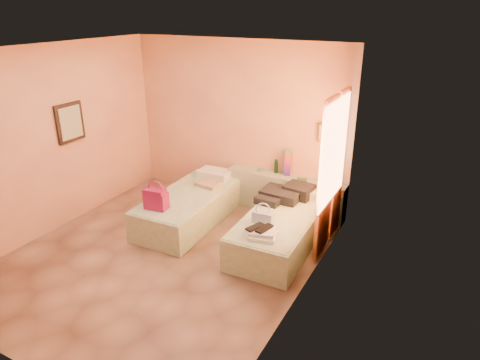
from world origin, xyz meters
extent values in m
plane|color=tan|center=(0.00, 0.00, 0.00)|extent=(4.50, 4.50, 0.00)
cube|color=#F1B480|center=(0.00, 2.25, 1.40)|extent=(4.00, 0.02, 2.80)
cube|color=#F1B480|center=(-2.00, 0.00, 1.40)|extent=(0.02, 4.50, 2.80)
cube|color=#F1B480|center=(2.00, 0.00, 1.40)|extent=(0.02, 4.50, 2.80)
cube|color=white|center=(0.00, 0.00, 2.80)|extent=(4.00, 4.50, 0.02)
cube|color=#FFD59E|center=(1.98, 1.25, 1.50)|extent=(0.02, 1.10, 1.40)
cube|color=orange|center=(1.94, 1.10, 1.15)|extent=(0.05, 0.55, 2.20)
cube|color=orange|center=(1.94, 1.70, 1.15)|extent=(0.05, 0.45, 2.20)
cube|color=black|center=(-1.97, 0.40, 1.60)|extent=(0.04, 0.50, 0.60)
cube|color=#AB9639|center=(1.55, 2.22, 1.45)|extent=(0.25, 0.04, 0.30)
cube|color=gray|center=(0.98, 2.10, 0.33)|extent=(2.05, 0.30, 0.65)
cube|color=beige|center=(-0.25, 1.05, 0.25)|extent=(0.96, 2.03, 0.50)
cube|color=beige|center=(1.35, 1.05, 0.25)|extent=(0.96, 2.03, 0.50)
cylinder|color=#153A1A|center=(0.77, 2.17, 0.77)|extent=(0.08, 0.08, 0.23)
cube|color=#98124B|center=(0.97, 2.17, 0.87)|extent=(0.12, 0.12, 0.43)
cylinder|color=#4A886B|center=(0.48, 2.15, 0.66)|extent=(0.15, 0.15, 0.03)
cube|color=#294C2D|center=(1.28, 2.05, 0.66)|extent=(0.19, 0.16, 0.03)
cube|color=silver|center=(1.80, 2.06, 0.79)|extent=(0.28, 0.28, 0.28)
cube|color=#98124B|center=(-0.36, 0.38, 0.66)|extent=(0.36, 0.23, 0.32)
cube|color=tan|center=(-0.13, 1.46, 0.53)|extent=(0.40, 0.33, 0.06)
cube|color=black|center=(1.18, 1.54, 0.60)|extent=(0.65, 0.65, 0.19)
cube|color=#3C5092|center=(1.23, 0.67, 0.59)|extent=(0.29, 0.15, 0.18)
cube|color=white|center=(1.39, 0.34, 0.55)|extent=(0.41, 0.37, 0.10)
cube|color=black|center=(1.33, 0.36, 0.61)|extent=(0.28, 0.32, 0.03)
camera|label=1|loc=(3.38, -4.07, 3.31)|focal=32.00mm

